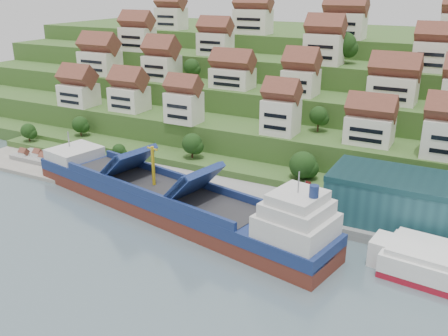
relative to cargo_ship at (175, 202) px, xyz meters
The scene contains 9 objects.
ground 9.11m from the cargo_ship, ahead, with size 300.00×300.00×0.00m, color slate.
quay 31.87m from the cargo_ship, 26.59° to the left, with size 180.00×14.00×2.20m, color gray.
pebble_beach 50.91m from the cargo_ship, 167.24° to the left, with size 45.00×20.00×1.00m, color gray.
hillside 103.38m from the cargo_ship, 85.31° to the left, with size 260.00×128.00×31.00m.
hillside_village 64.48m from the cargo_ship, 80.96° to the left, with size 158.02×65.34×28.96m.
hillside_trees 53.18m from the cargo_ship, 75.24° to the left, with size 141.07×61.99×31.11m.
flagpole 28.32m from the cargo_ship, 19.17° to the left, with size 1.28×0.16×8.00m.
beach_huts 52.55m from the cargo_ship, 169.05° to the left, with size 14.40×3.70×2.20m.
cargo_ship is the anchor object (origin of this frame).
Camera 1 is at (48.00, -82.26, 48.79)m, focal length 40.00 mm.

